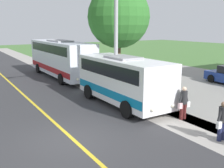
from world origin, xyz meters
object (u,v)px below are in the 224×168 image
Objects in this scene: shuttle_bus_front at (123,78)px; street_light_pole at (114,33)px; tree_curbside at (119,17)px; pedestrian_waiting at (184,102)px; transit_bus_rear at (61,57)px; pedestrian_with_bags at (222,120)px.

shuttle_bus_front is 0.93× the size of street_light_pole.
tree_curbside is (-2.53, -3.38, 1.08)m from street_light_pole.
shuttle_bus_front is 0.91× the size of tree_curbside.
pedestrian_waiting is (-1.10, 3.68, -0.68)m from shuttle_bus_front.
street_light_pole is at bearing -104.31° from shuttle_bus_front.
shuttle_bus_front is 3.03m from street_light_pole.
transit_bus_rear is at bearing -60.12° from tree_curbside.
street_light_pole reaches higher than pedestrian_with_bags.
pedestrian_waiting is at bearing 106.66° from shuttle_bus_front.
transit_bus_rear reaches higher than pedestrian_waiting.
shuttle_bus_front is at bearing -73.34° from pedestrian_waiting.
street_light_pole is 4.36m from tree_curbside.
pedestrian_with_bags is (-0.56, 6.23, -0.70)m from shuttle_bus_front.
pedestrian_waiting is (-0.54, -2.55, 0.02)m from pedestrian_with_bags.
transit_bus_rear reaches higher than shuttle_bus_front.
street_light_pole is (-0.38, 8.45, 2.31)m from transit_bus_rear.
pedestrian_waiting is at bearing 94.51° from transit_bus_rear.
pedestrian_waiting is at bearing 78.03° from tree_curbside.
transit_bus_rear reaches higher than pedestrian_with_bags.
pedestrian_with_bags is at bearing 91.19° from street_light_pole.
street_light_pole is (0.16, -7.80, 3.26)m from pedestrian_with_bags.
street_light_pole is 0.98× the size of tree_curbside.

